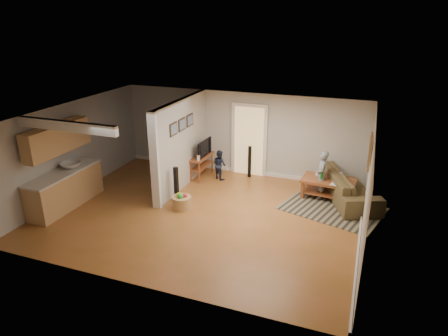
{
  "coord_description": "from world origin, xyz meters",
  "views": [
    {
      "loc": [
        3.57,
        -8.1,
        4.63
      ],
      "look_at": [
        0.41,
        0.46,
        1.1
      ],
      "focal_mm": 32.0,
      "sensor_mm": 36.0,
      "label": 1
    }
  ],
  "objects_px": {
    "speaker_right": "(250,162)",
    "toy_basket": "(182,202)",
    "sofa": "(347,198)",
    "child": "(319,197)",
    "speaker_left": "(176,184)",
    "toddler": "(220,178)",
    "coffee_table": "(329,183)",
    "tv_console": "(202,158)"
  },
  "relations": [
    {
      "from": "coffee_table",
      "to": "tv_console",
      "type": "xyz_separation_m",
      "value": [
        -3.76,
        0.19,
        0.2
      ]
    },
    {
      "from": "coffee_table",
      "to": "toy_basket",
      "type": "bearing_deg",
      "value": -150.66
    },
    {
      "from": "tv_console",
      "to": "toy_basket",
      "type": "distance_m",
      "value": 2.18
    },
    {
      "from": "speaker_right",
      "to": "toddler",
      "type": "bearing_deg",
      "value": -162.26
    },
    {
      "from": "coffee_table",
      "to": "toddler",
      "type": "bearing_deg",
      "value": 175.54
    },
    {
      "from": "tv_console",
      "to": "speaker_left",
      "type": "height_order",
      "value": "speaker_left"
    },
    {
      "from": "tv_console",
      "to": "speaker_right",
      "type": "relative_size",
      "value": 1.12
    },
    {
      "from": "coffee_table",
      "to": "speaker_left",
      "type": "height_order",
      "value": "speaker_left"
    },
    {
      "from": "sofa",
      "to": "toddler",
      "type": "relative_size",
      "value": 2.85
    },
    {
      "from": "sofa",
      "to": "coffee_table",
      "type": "xyz_separation_m",
      "value": [
        -0.48,
        -0.16,
        0.42
      ]
    },
    {
      "from": "toy_basket",
      "to": "toddler",
      "type": "xyz_separation_m",
      "value": [
        0.2,
        2.17,
        -0.18
      ]
    },
    {
      "from": "sofa",
      "to": "tv_console",
      "type": "height_order",
      "value": "tv_console"
    },
    {
      "from": "tv_console",
      "to": "child",
      "type": "xyz_separation_m",
      "value": [
        3.54,
        -0.24,
        -0.62
      ]
    },
    {
      "from": "speaker_right",
      "to": "toy_basket",
      "type": "xyz_separation_m",
      "value": [
        -1.0,
        -2.61,
        -0.31
      ]
    },
    {
      "from": "sofa",
      "to": "tv_console",
      "type": "relative_size",
      "value": 2.33
    },
    {
      "from": "toddler",
      "to": "speaker_left",
      "type": "bearing_deg",
      "value": 105.05
    },
    {
      "from": "sofa",
      "to": "child",
      "type": "relative_size",
      "value": 1.94
    },
    {
      "from": "sofa",
      "to": "toy_basket",
      "type": "height_order",
      "value": "toy_basket"
    },
    {
      "from": "coffee_table",
      "to": "child",
      "type": "height_order",
      "value": "coffee_table"
    },
    {
      "from": "speaker_left",
      "to": "toy_basket",
      "type": "height_order",
      "value": "speaker_left"
    },
    {
      "from": "sofa",
      "to": "child",
      "type": "distance_m",
      "value": 0.73
    },
    {
      "from": "speaker_right",
      "to": "toy_basket",
      "type": "distance_m",
      "value": 2.82
    },
    {
      "from": "toy_basket",
      "to": "sofa",
      "type": "bearing_deg",
      "value": 28.15
    },
    {
      "from": "toy_basket",
      "to": "tv_console",
      "type": "bearing_deg",
      "value": 99.11
    },
    {
      "from": "tv_console",
      "to": "speaker_left",
      "type": "distance_m",
      "value": 1.79
    },
    {
      "from": "sofa",
      "to": "coffee_table",
      "type": "distance_m",
      "value": 0.66
    },
    {
      "from": "coffee_table",
      "to": "tv_console",
      "type": "distance_m",
      "value": 3.77
    },
    {
      "from": "sofa",
      "to": "speaker_right",
      "type": "bearing_deg",
      "value": 56.86
    },
    {
      "from": "toy_basket",
      "to": "speaker_right",
      "type": "bearing_deg",
      "value": 69.06
    },
    {
      "from": "speaker_right",
      "to": "toy_basket",
      "type": "height_order",
      "value": "speaker_right"
    },
    {
      "from": "child",
      "to": "tv_console",
      "type": "bearing_deg",
      "value": -104.02
    },
    {
      "from": "speaker_right",
      "to": "child",
      "type": "height_order",
      "value": "speaker_right"
    },
    {
      "from": "speaker_left",
      "to": "child",
      "type": "xyz_separation_m",
      "value": [
        3.5,
        1.55,
        -0.48
      ]
    },
    {
      "from": "speaker_left",
      "to": "toy_basket",
      "type": "xyz_separation_m",
      "value": [
        0.3,
        -0.32,
        -0.3
      ]
    },
    {
      "from": "speaker_right",
      "to": "toddler",
      "type": "xyz_separation_m",
      "value": [
        -0.8,
        -0.44,
        -0.49
      ]
    },
    {
      "from": "sofa",
      "to": "speaker_left",
      "type": "bearing_deg",
      "value": 89.99
    },
    {
      "from": "tv_console",
      "to": "speaker_left",
      "type": "bearing_deg",
      "value": -86.92
    },
    {
      "from": "coffee_table",
      "to": "speaker_left",
      "type": "xyz_separation_m",
      "value": [
        -3.72,
        -1.6,
        0.06
      ]
    },
    {
      "from": "tv_console",
      "to": "speaker_left",
      "type": "xyz_separation_m",
      "value": [
        0.04,
        -1.79,
        -0.13
      ]
    },
    {
      "from": "sofa",
      "to": "tv_console",
      "type": "bearing_deg",
      "value": 66.88
    },
    {
      "from": "tv_console",
      "to": "toddler",
      "type": "xyz_separation_m",
      "value": [
        0.54,
        0.07,
        -0.62
      ]
    },
    {
      "from": "tv_console",
      "to": "toddler",
      "type": "height_order",
      "value": "tv_console"
    }
  ]
}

